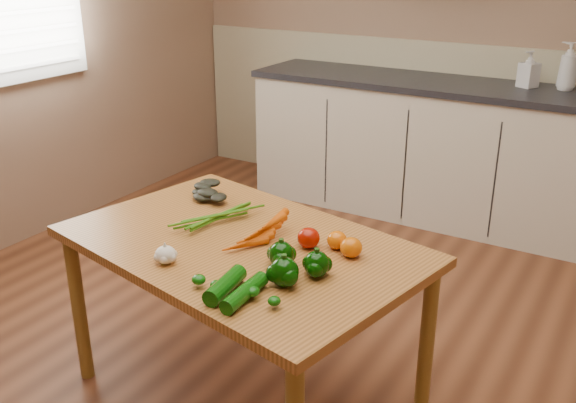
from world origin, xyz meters
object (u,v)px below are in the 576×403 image
Objects in this scene: pepper_c at (284,272)px; zucchini_a at (245,293)px; pepper_a at (281,254)px; tomato_c at (351,247)px; tomato_b at (337,240)px; garlic_bulb at (166,255)px; leafy_greens at (211,189)px; table at (242,260)px; zucchini_b at (225,285)px; tomato_a at (309,238)px; carrot_bunch at (248,227)px; soap_bottle_b at (529,69)px; pepper_b at (317,264)px; soap_bottle_a at (568,66)px.

zucchini_a is at bearing -111.72° from pepper_c.
tomato_c is (0.17, 0.18, -0.01)m from pepper_a.
pepper_a is 0.24m from tomato_b.
leafy_greens is at bearing 112.17° from garlic_bulb.
table is 0.39m from zucchini_b.
zucchini_b is (-0.15, -0.46, -0.01)m from tomato_b.
leafy_greens is 0.61m from tomato_a.
leafy_greens reaches higher than zucchini_b.
tomato_b is at bearing 23.30° from carrot_bunch.
zucchini_a is (-0.25, -2.65, -0.29)m from soap_bottle_b.
pepper_c is 0.29m from tomato_a.
table is 0.27m from tomato_a.
pepper_b reaches higher than table.
pepper_b is (-0.13, -2.41, -0.27)m from soap_bottle_b.
soap_bottle_b reaches higher than tomato_c.
carrot_bunch is at bearing 123.04° from zucchini_a.
tomato_a is (-0.07, 0.28, -0.01)m from pepper_c.
soap_bottle_a is at bearing 72.53° from garlic_bulb.
pepper_c is (0.31, -0.25, 0.01)m from carrot_bunch.
pepper_a is 0.25m from zucchini_a.
pepper_a reaches higher than zucchini_a.
table is at bearing 158.15° from pepper_a.
table is at bearing 117.42° from zucchini_b.
pepper_b is at bearing -80.86° from tomato_b.
table is 5.98× the size of carrot_bunch.
garlic_bulb reaches higher than zucchini_a.
pepper_a is at bearing -18.16° from soap_bottle_a.
table is at bearing -159.34° from tomato_b.
garlic_bulb is 0.63m from tomato_c.
tomato_c is at bearing -14.83° from soap_bottle_a.
tomato_c is at bearing 24.68° from table.
pepper_a is 1.07× the size of tomato_a.
leafy_greens is 2.56× the size of tomato_b.
pepper_b reaches higher than carrot_bunch.
zucchini_a is at bearing -1.46° from zucchini_b.
garlic_bulb reaches higher than zucchini_b.
soap_bottle_b is at bearing 85.60° from tomato_b.
leafy_greens is at bearing 143.74° from pepper_c.
garlic_bulb is 0.77× the size of pepper_c.
soap_bottle_b is 2.29× the size of pepper_c.
zucchini_a is at bearing -114.87° from pepper_b.
soap_bottle_a is 1.51× the size of leafy_greens.
zucchini_b is (0.18, -0.39, -0.00)m from carrot_bunch.
tomato_b is (0.10, 0.21, -0.01)m from pepper_a.
tomato_b is at bearing -12.76° from leafy_greens.
soap_bottle_a is at bearing 81.99° from pepper_b.
tomato_a is at bearing -18.76° from soap_bottle_a.
pepper_c reaches higher than carrot_bunch.
carrot_bunch is 0.43m from zucchini_b.
table is at bearing 165.70° from pepper_b.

